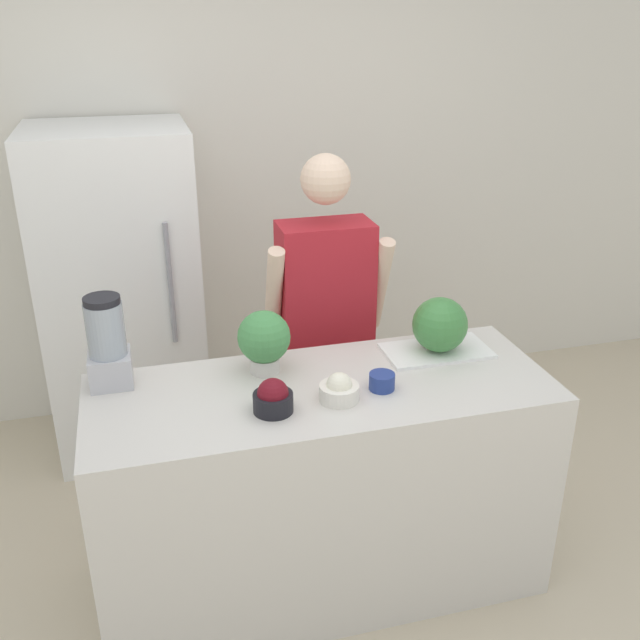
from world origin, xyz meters
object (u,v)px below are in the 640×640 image
(watermelon, at_px, (440,325))
(blender, at_px, (107,344))
(bowl_small_blue, at_px, (382,381))
(refrigerator, at_px, (122,295))
(person, at_px, (325,331))
(potted_plant, at_px, (264,339))
(bowl_cream, at_px, (339,390))
(bowl_cherries, at_px, (273,398))

(watermelon, xyz_separation_m, blender, (-1.25, 0.08, 0.04))
(bowl_small_blue, bearing_deg, watermelon, 34.65)
(refrigerator, height_order, person, refrigerator)
(watermelon, height_order, potted_plant, potted_plant)
(refrigerator, bearing_deg, person, -37.54)
(person, height_order, bowl_cream, person)
(person, bearing_deg, blender, -157.19)
(refrigerator, bearing_deg, potted_plant, -65.07)
(bowl_cherries, height_order, bowl_cream, bowl_cherries)
(blender, bearing_deg, refrigerator, 87.63)
(watermelon, xyz_separation_m, bowl_cream, (-0.48, -0.25, -0.08))
(person, relative_size, bowl_cherries, 11.74)
(refrigerator, height_order, bowl_small_blue, refrigerator)
(refrigerator, distance_m, blender, 1.08)
(watermelon, xyz_separation_m, potted_plant, (-0.69, 0.02, 0.01))
(person, xyz_separation_m, watermelon, (0.34, -0.46, 0.19))
(watermelon, relative_size, bowl_cream, 1.55)
(bowl_cream, xyz_separation_m, blender, (-0.77, 0.33, 0.12))
(blender, bearing_deg, bowl_small_blue, -17.35)
(watermelon, relative_size, bowl_cherries, 1.58)
(person, xyz_separation_m, bowl_cream, (-0.15, -0.71, 0.11))
(refrigerator, relative_size, watermelon, 7.62)
(bowl_cream, height_order, bowl_small_blue, bowl_cream)
(refrigerator, bearing_deg, bowl_cherries, -70.81)
(bowl_cream, distance_m, potted_plant, 0.36)
(watermelon, distance_m, bowl_cream, 0.55)
(person, relative_size, potted_plant, 6.63)
(refrigerator, distance_m, bowl_cream, 1.56)
(blender, bearing_deg, person, 22.81)
(bowl_small_blue, distance_m, blender, 0.99)
(watermelon, height_order, bowl_cream, watermelon)
(person, distance_m, watermelon, 0.60)
(refrigerator, xyz_separation_m, watermelon, (1.21, -1.13, 0.19))
(person, bearing_deg, refrigerator, 142.46)
(refrigerator, relative_size, potted_plant, 6.81)
(bowl_cherries, xyz_separation_m, bowl_cream, (0.24, 0.02, -0.01))
(potted_plant, bearing_deg, blender, 174.70)
(bowl_cream, bearing_deg, blender, 156.94)
(watermelon, bearing_deg, person, 126.33)
(person, bearing_deg, bowl_cream, -101.69)
(bowl_small_blue, xyz_separation_m, blender, (-0.94, 0.29, 0.13))
(person, bearing_deg, bowl_small_blue, -88.04)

